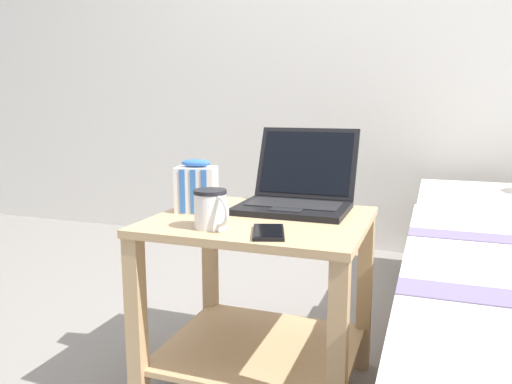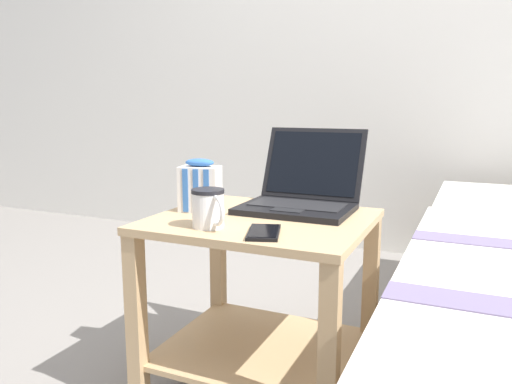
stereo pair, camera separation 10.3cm
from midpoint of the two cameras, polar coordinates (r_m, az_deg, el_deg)
back_wall at (r=2.98m, az=10.32°, el=17.59°), size 8.00×0.05×2.50m
bedside_table at (r=1.47m, az=-1.51°, el=-10.21°), size 0.60×0.52×0.53m
laptop at (r=1.54m, az=2.84°, el=-0.06°), size 0.33×0.34×0.24m
mug_front_left at (r=1.29m, az=-7.46°, el=-1.75°), size 0.12×0.10×0.10m
snack_bag at (r=1.50m, az=-8.79°, el=0.49°), size 0.13×0.10×0.16m
cell_phone at (r=1.24m, az=-0.96°, el=-4.62°), size 0.12×0.16×0.01m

